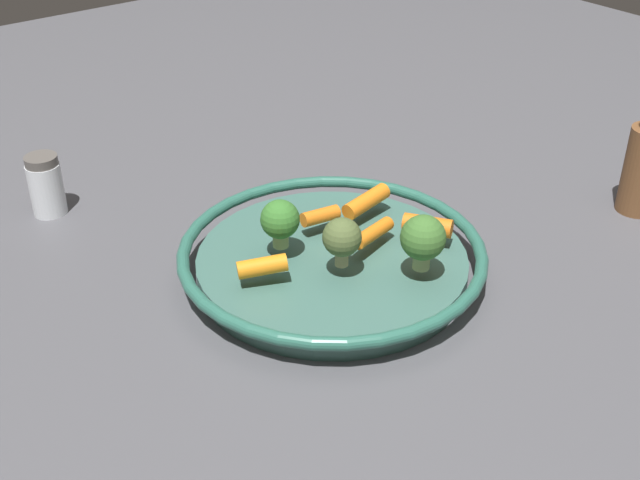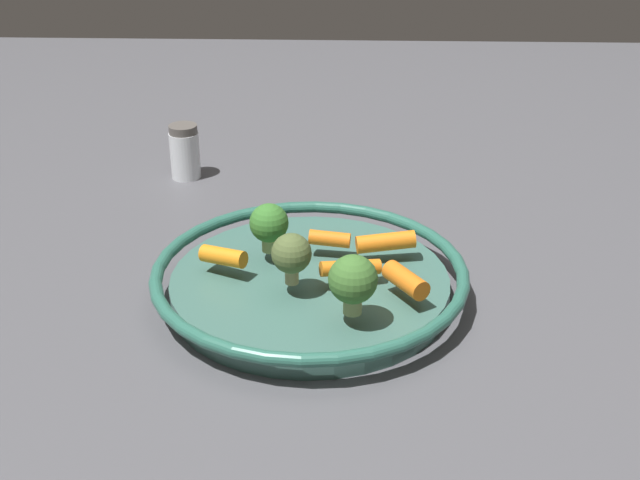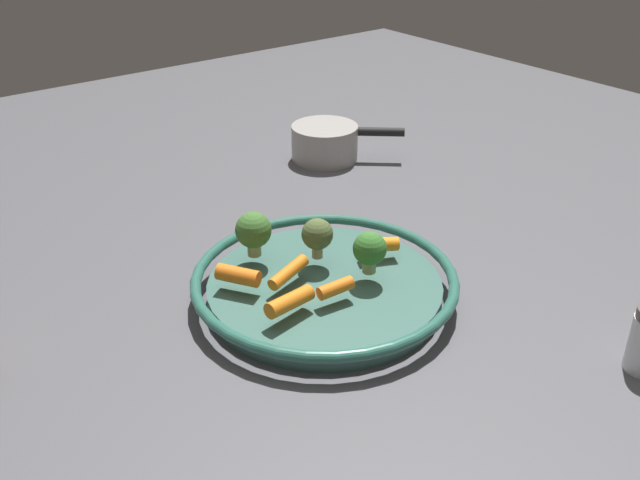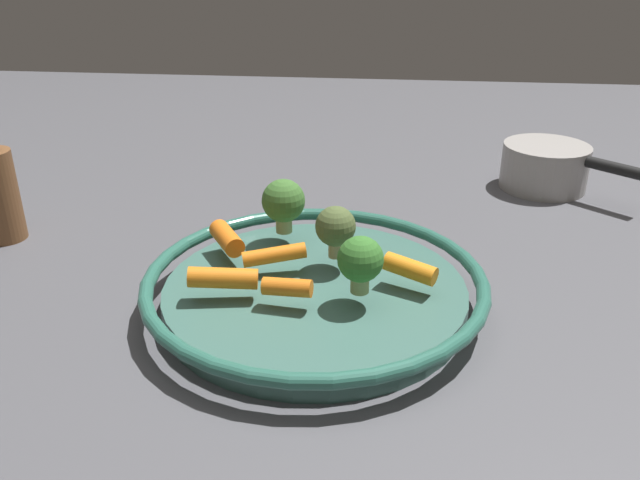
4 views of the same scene
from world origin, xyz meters
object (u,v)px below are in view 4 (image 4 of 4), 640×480
object	(u,v)px
baby_carrot_center	(223,278)
broccoli_floret_edge	(283,202)
baby_carrot_right	(287,287)
saucepan	(546,167)
baby_carrot_back	(227,238)
baby_carrot_left	(410,268)
baby_carrot_near_rim	(274,255)
broccoli_floret_small	(335,227)
serving_bowl	(315,289)
broccoli_floret_large	(360,261)

from	to	relation	value
baby_carrot_center	broccoli_floret_edge	distance (m)	0.14
baby_carrot_right	saucepan	world-z (taller)	saucepan
baby_carrot_back	broccoli_floret_edge	world-z (taller)	broccoli_floret_edge
baby_carrot_left	baby_carrot_center	world-z (taller)	same
baby_carrot_right	baby_carrot_near_rim	distance (m)	0.07
baby_carrot_back	baby_carrot_left	world-z (taller)	same
baby_carrot_near_rim	broccoli_floret_small	world-z (taller)	broccoli_floret_small
saucepan	baby_carrot_back	bearing A→B (deg)	-50.34
baby_carrot_near_rim	serving_bowl	bearing A→B (deg)	67.71
broccoli_floret_large	saucepan	xyz separation A→B (m)	(-0.40, 0.25, -0.04)
serving_bowl	baby_carrot_back	world-z (taller)	baby_carrot_back
serving_bowl	broccoli_floret_edge	size ratio (longest dim) A/B	5.58
serving_bowl	saucepan	world-z (taller)	saucepan
broccoli_floret_edge	serving_bowl	bearing A→B (deg)	26.21
broccoli_floret_edge	baby_carrot_back	bearing A→B (deg)	-49.35
broccoli_floret_large	broccoli_floret_small	world-z (taller)	same
baby_carrot_right	broccoli_floret_edge	bearing A→B (deg)	-169.68
baby_carrot_left	broccoli_floret_edge	size ratio (longest dim) A/B	0.84
baby_carrot_right	baby_carrot_center	bearing A→B (deg)	-97.60
broccoli_floret_edge	baby_carrot_left	bearing A→B (deg)	56.89
serving_bowl	baby_carrot_right	bearing A→B (deg)	-23.15
baby_carrot_right	baby_carrot_left	world-z (taller)	baby_carrot_left
baby_carrot_center	broccoli_floret_edge	xyz separation A→B (m)	(-0.13, 0.04, 0.03)
broccoli_floret_large	baby_carrot_right	bearing A→B (deg)	-77.91
baby_carrot_near_rim	baby_carrot_center	world-z (taller)	baby_carrot_center
baby_carrot_center	broccoli_floret_edge	size ratio (longest dim) A/B	1.06
baby_carrot_right	saucepan	bearing A→B (deg)	143.10
baby_carrot_center	broccoli_floret_large	size ratio (longest dim) A/B	1.17
baby_carrot_back	baby_carrot_center	distance (m)	0.09
broccoli_floret_large	saucepan	distance (m)	0.48
baby_carrot_back	saucepan	world-z (taller)	saucepan
baby_carrot_left	baby_carrot_center	distance (m)	0.18
serving_bowl	baby_carrot_left	distance (m)	0.10
baby_carrot_right	baby_carrot_back	bearing A→B (deg)	-139.72
baby_carrot_right	saucepan	xyz separation A→B (m)	(-0.42, 0.31, -0.01)
baby_carrot_near_rim	saucepan	size ratio (longest dim) A/B	0.36
baby_carrot_left	broccoli_floret_small	size ratio (longest dim) A/B	0.94
baby_carrot_right	broccoli_floret_large	xyz separation A→B (m)	(-0.01, 0.07, 0.02)
baby_carrot_back	broccoli_floret_large	world-z (taller)	broccoli_floret_large
baby_carrot_right	broccoli_floret_large	world-z (taller)	broccoli_floret_large
baby_carrot_left	saucepan	xyz separation A→B (m)	(-0.37, 0.20, -0.02)
serving_bowl	baby_carrot_left	world-z (taller)	baby_carrot_left
baby_carrot_near_rim	broccoli_floret_edge	bearing A→B (deg)	-178.41
baby_carrot_left	broccoli_floret_edge	world-z (taller)	broccoli_floret_edge
serving_bowl	saucepan	xyz separation A→B (m)	(-0.37, 0.29, 0.01)
baby_carrot_right	baby_carrot_left	bearing A→B (deg)	113.75
broccoli_floret_edge	saucepan	distance (m)	0.44
baby_carrot_near_rim	baby_carrot_back	bearing A→B (deg)	-117.08
baby_carrot_center	saucepan	size ratio (longest dim) A/B	0.36
baby_carrot_near_rim	baby_carrot_right	bearing A→B (deg)	19.79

